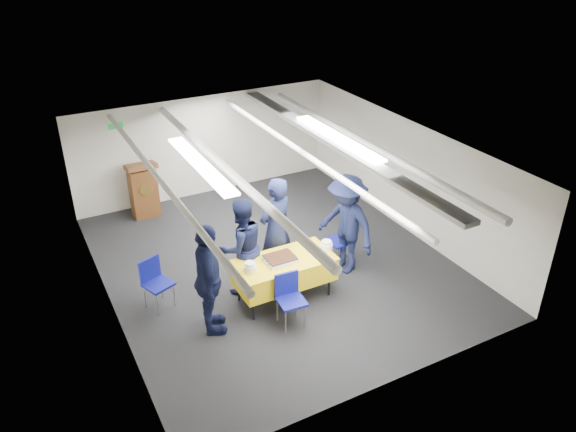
{
  "coord_description": "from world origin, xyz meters",
  "views": [
    {
      "loc": [
        -3.96,
        -7.97,
        5.79
      ],
      "look_at": [
        0.18,
        -0.2,
        1.05
      ],
      "focal_mm": 35.0,
      "sensor_mm": 36.0,
      "label": 1
    }
  ],
  "objects_px": {
    "serving_table": "(284,270)",
    "chair_right": "(343,236)",
    "sheet_cake": "(280,259)",
    "sailor_c": "(209,280)",
    "chair_near": "(289,294)",
    "podium": "(143,189)",
    "sailor_b": "(241,247)",
    "sailor_a": "(276,230)",
    "sailor_d": "(346,224)",
    "chair_left": "(154,278)"
  },
  "relations": [
    {
      "from": "sheet_cake",
      "to": "sailor_c",
      "type": "relative_size",
      "value": 0.27
    },
    {
      "from": "sailor_d",
      "to": "chair_right",
      "type": "bearing_deg",
      "value": 140.0
    },
    {
      "from": "sailor_c",
      "to": "sailor_d",
      "type": "height_order",
      "value": "sailor_d"
    },
    {
      "from": "chair_near",
      "to": "sailor_c",
      "type": "height_order",
      "value": "sailor_c"
    },
    {
      "from": "serving_table",
      "to": "sheet_cake",
      "type": "height_order",
      "value": "sheet_cake"
    },
    {
      "from": "sailor_b",
      "to": "chair_right",
      "type": "bearing_deg",
      "value": 175.44
    },
    {
      "from": "podium",
      "to": "chair_near",
      "type": "relative_size",
      "value": 1.44
    },
    {
      "from": "sailor_b",
      "to": "sheet_cake",
      "type": "bearing_deg",
      "value": 124.61
    },
    {
      "from": "sheet_cake",
      "to": "chair_right",
      "type": "bearing_deg",
      "value": 19.08
    },
    {
      "from": "sheet_cake",
      "to": "sailor_c",
      "type": "height_order",
      "value": "sailor_c"
    },
    {
      "from": "chair_near",
      "to": "sailor_a",
      "type": "bearing_deg",
      "value": 72.44
    },
    {
      "from": "serving_table",
      "to": "sailor_a",
      "type": "bearing_deg",
      "value": 75.32
    },
    {
      "from": "sheet_cake",
      "to": "chair_left",
      "type": "bearing_deg",
      "value": 156.17
    },
    {
      "from": "chair_left",
      "to": "sailor_c",
      "type": "bearing_deg",
      "value": -60.7
    },
    {
      "from": "serving_table",
      "to": "chair_right",
      "type": "xyz_separation_m",
      "value": [
        1.52,
        0.54,
        -0.03
      ]
    },
    {
      "from": "sheet_cake",
      "to": "chair_left",
      "type": "xyz_separation_m",
      "value": [
        -1.89,
        0.84,
        -0.28
      ]
    },
    {
      "from": "serving_table",
      "to": "sailor_a",
      "type": "distance_m",
      "value": 0.77
    },
    {
      "from": "podium",
      "to": "sailor_b",
      "type": "height_order",
      "value": "sailor_b"
    },
    {
      "from": "sheet_cake",
      "to": "podium",
      "type": "distance_m",
      "value": 4.27
    },
    {
      "from": "chair_near",
      "to": "sheet_cake",
      "type": "bearing_deg",
      "value": 76.09
    },
    {
      "from": "sailor_c",
      "to": "chair_near",
      "type": "bearing_deg",
      "value": -91.74
    },
    {
      "from": "sheet_cake",
      "to": "chair_near",
      "type": "xyz_separation_m",
      "value": [
        -0.14,
        -0.58,
        -0.28
      ]
    },
    {
      "from": "podium",
      "to": "chair_right",
      "type": "distance_m",
      "value": 4.51
    },
    {
      "from": "podium",
      "to": "sailor_a",
      "type": "distance_m",
      "value": 3.76
    },
    {
      "from": "sailor_a",
      "to": "sailor_c",
      "type": "xyz_separation_m",
      "value": [
        -1.55,
        -0.84,
        -0.04
      ]
    },
    {
      "from": "podium",
      "to": "sailor_d",
      "type": "bearing_deg",
      "value": -55.46
    },
    {
      "from": "serving_table",
      "to": "sailor_c",
      "type": "relative_size",
      "value": 0.89
    },
    {
      "from": "chair_right",
      "to": "podium",
      "type": "bearing_deg",
      "value": 127.92
    },
    {
      "from": "chair_right",
      "to": "sailor_a",
      "type": "bearing_deg",
      "value": 176.39
    },
    {
      "from": "serving_table",
      "to": "chair_left",
      "type": "xyz_separation_m",
      "value": [
        -1.97,
        0.83,
        -0.03
      ]
    },
    {
      "from": "sailor_b",
      "to": "sailor_d",
      "type": "height_order",
      "value": "sailor_d"
    },
    {
      "from": "chair_right",
      "to": "sailor_a",
      "type": "xyz_separation_m",
      "value": [
        -1.35,
        0.09,
        0.44
      ]
    },
    {
      "from": "sailor_d",
      "to": "serving_table",
      "type": "bearing_deg",
      "value": -93.66
    },
    {
      "from": "podium",
      "to": "chair_left",
      "type": "bearing_deg",
      "value": -102.38
    },
    {
      "from": "serving_table",
      "to": "podium",
      "type": "relative_size",
      "value": 1.33
    },
    {
      "from": "serving_table",
      "to": "sailor_c",
      "type": "height_order",
      "value": "sailor_c"
    },
    {
      "from": "sailor_a",
      "to": "sailor_d",
      "type": "distance_m",
      "value": 1.27
    },
    {
      "from": "chair_near",
      "to": "sailor_b",
      "type": "xyz_separation_m",
      "value": [
        -0.3,
        1.13,
        0.34
      ]
    },
    {
      "from": "serving_table",
      "to": "chair_right",
      "type": "relative_size",
      "value": 1.92
    },
    {
      "from": "chair_near",
      "to": "sailor_c",
      "type": "relative_size",
      "value": 0.47
    },
    {
      "from": "podium",
      "to": "sailor_c",
      "type": "distance_m",
      "value": 4.32
    },
    {
      "from": "chair_right",
      "to": "sailor_c",
      "type": "height_order",
      "value": "sailor_c"
    },
    {
      "from": "sailor_a",
      "to": "chair_left",
      "type": "bearing_deg",
      "value": -23.34
    },
    {
      "from": "podium",
      "to": "sailor_a",
      "type": "xyz_separation_m",
      "value": [
        1.42,
        -3.47,
        0.36
      ]
    },
    {
      "from": "sheet_cake",
      "to": "sailor_d",
      "type": "relative_size",
      "value": 0.27
    },
    {
      "from": "sailor_a",
      "to": "podium",
      "type": "bearing_deg",
      "value": -85.74
    },
    {
      "from": "sailor_b",
      "to": "sailor_d",
      "type": "xyz_separation_m",
      "value": [
        1.91,
        -0.28,
        0.07
      ]
    },
    {
      "from": "serving_table",
      "to": "chair_near",
      "type": "bearing_deg",
      "value": -110.55
    },
    {
      "from": "sailor_d",
      "to": "chair_near",
      "type": "bearing_deg",
      "value": -76.48
    },
    {
      "from": "sailor_b",
      "to": "serving_table",
      "type": "bearing_deg",
      "value": 129.44
    }
  ]
}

